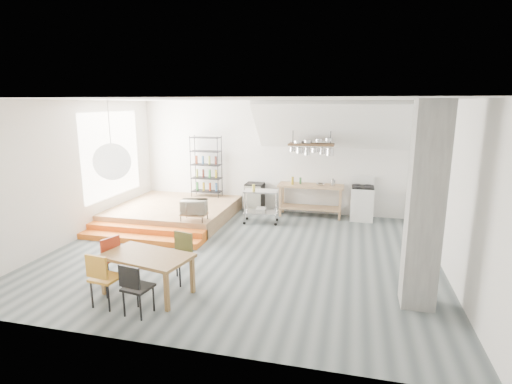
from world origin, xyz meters
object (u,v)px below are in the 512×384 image
(dining_table, at_px, (147,259))
(rolling_cart, at_px, (261,202))
(stove, at_px, (362,203))
(mini_fridge, at_px, (255,198))

(dining_table, bearing_deg, rolling_cart, 89.85)
(stove, xyz_separation_m, dining_table, (-3.52, -5.34, 0.13))
(stove, bearing_deg, dining_table, -123.37)
(stove, height_order, mini_fridge, stove)
(dining_table, bearing_deg, stove, 68.20)
(stove, xyz_separation_m, rolling_cart, (-2.61, -0.95, 0.09))
(stove, bearing_deg, rolling_cart, -159.99)
(rolling_cart, distance_m, mini_fridge, 1.09)
(mini_fridge, bearing_deg, stove, -0.83)
(rolling_cart, xyz_separation_m, mini_fridge, (-0.42, 0.99, -0.14))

